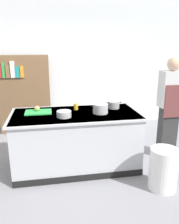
{
  "coord_description": "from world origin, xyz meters",
  "views": [
    {
      "loc": [
        -0.39,
        -3.34,
        1.91
      ],
      "look_at": [
        0.25,
        0.2,
        0.85
      ],
      "focal_mm": 36.76,
      "sensor_mm": 36.0,
      "label": 1
    }
  ],
  "objects_px": {
    "stock_pot": "(100,109)",
    "juice_cup": "(76,107)",
    "mixing_bowl": "(64,114)",
    "person_chef": "(170,106)",
    "bookshelf": "(25,94)",
    "sauce_pan": "(114,105)",
    "onion": "(37,108)",
    "trash_bin": "(163,169)"
  },
  "relations": [
    {
      "from": "stock_pot",
      "to": "bookshelf",
      "type": "height_order",
      "value": "bookshelf"
    },
    {
      "from": "sauce_pan",
      "to": "person_chef",
      "type": "xyz_separation_m",
      "value": [
        0.96,
        -0.08,
        -0.04
      ]
    },
    {
      "from": "stock_pot",
      "to": "bookshelf",
      "type": "distance_m",
      "value": 2.26
    },
    {
      "from": "juice_cup",
      "to": "bookshelf",
      "type": "distance_m",
      "value": 1.86
    },
    {
      "from": "stock_pot",
      "to": "trash_bin",
      "type": "bearing_deg",
      "value": -46.46
    },
    {
      "from": "mixing_bowl",
      "to": "trash_bin",
      "type": "height_order",
      "value": "mixing_bowl"
    },
    {
      "from": "mixing_bowl",
      "to": "onion",
      "type": "bearing_deg",
      "value": 140.15
    },
    {
      "from": "sauce_pan",
      "to": "mixing_bowl",
      "type": "height_order",
      "value": "sauce_pan"
    },
    {
      "from": "bookshelf",
      "to": "onion",
      "type": "bearing_deg",
      "value": -78.32
    },
    {
      "from": "onion",
      "to": "stock_pot",
      "type": "bearing_deg",
      "value": -13.3
    },
    {
      "from": "mixing_bowl",
      "to": "person_chef",
      "type": "height_order",
      "value": "person_chef"
    },
    {
      "from": "person_chef",
      "to": "onion",
      "type": "bearing_deg",
      "value": 86.56
    },
    {
      "from": "stock_pot",
      "to": "juice_cup",
      "type": "bearing_deg",
      "value": 143.31
    },
    {
      "from": "sauce_pan",
      "to": "juice_cup",
      "type": "distance_m",
      "value": 0.62
    },
    {
      "from": "mixing_bowl",
      "to": "juice_cup",
      "type": "xyz_separation_m",
      "value": [
        0.22,
        0.36,
        0.0
      ]
    },
    {
      "from": "trash_bin",
      "to": "person_chef",
      "type": "height_order",
      "value": "person_chef"
    },
    {
      "from": "onion",
      "to": "trash_bin",
      "type": "distance_m",
      "value": 2.04
    },
    {
      "from": "onion",
      "to": "sauce_pan",
      "type": "height_order",
      "value": "sauce_pan"
    },
    {
      "from": "stock_pot",
      "to": "bookshelf",
      "type": "bearing_deg",
      "value": 124.89
    },
    {
      "from": "sauce_pan",
      "to": "person_chef",
      "type": "distance_m",
      "value": 0.97
    },
    {
      "from": "mixing_bowl",
      "to": "trash_bin",
      "type": "xyz_separation_m",
      "value": [
        1.28,
        -0.65,
        -0.65
      ]
    },
    {
      "from": "trash_bin",
      "to": "bookshelf",
      "type": "height_order",
      "value": "bookshelf"
    },
    {
      "from": "juice_cup",
      "to": "person_chef",
      "type": "height_order",
      "value": "person_chef"
    },
    {
      "from": "onion",
      "to": "person_chef",
      "type": "distance_m",
      "value": 2.2
    },
    {
      "from": "stock_pot",
      "to": "juice_cup",
      "type": "xyz_separation_m",
      "value": [
        -0.35,
        0.26,
        -0.02
      ]
    },
    {
      "from": "sauce_pan",
      "to": "mixing_bowl",
      "type": "bearing_deg",
      "value": -158.07
    },
    {
      "from": "trash_bin",
      "to": "mixing_bowl",
      "type": "bearing_deg",
      "value": 153.09
    },
    {
      "from": "mixing_bowl",
      "to": "person_chef",
      "type": "xyz_separation_m",
      "value": [
        1.8,
        0.26,
        -0.03
      ]
    },
    {
      "from": "trash_bin",
      "to": "bookshelf",
      "type": "bearing_deg",
      "value": 127.6
    },
    {
      "from": "sauce_pan",
      "to": "juice_cup",
      "type": "bearing_deg",
      "value": 178.01
    },
    {
      "from": "sauce_pan",
      "to": "juice_cup",
      "type": "xyz_separation_m",
      "value": [
        -0.62,
        0.02,
        -0.01
      ]
    },
    {
      "from": "onion",
      "to": "person_chef",
      "type": "xyz_separation_m",
      "value": [
        2.2,
        -0.07,
        -0.05
      ]
    },
    {
      "from": "person_chef",
      "to": "bookshelf",
      "type": "xyz_separation_m",
      "value": [
        -2.53,
        1.69,
        -0.06
      ]
    },
    {
      "from": "sauce_pan",
      "to": "person_chef",
      "type": "bearing_deg",
      "value": -4.61
    },
    {
      "from": "juice_cup",
      "to": "mixing_bowl",
      "type": "bearing_deg",
      "value": -121.02
    },
    {
      "from": "sauce_pan",
      "to": "mixing_bowl",
      "type": "xyz_separation_m",
      "value": [
        -0.84,
        -0.34,
        -0.01
      ]
    },
    {
      "from": "sauce_pan",
      "to": "bookshelf",
      "type": "xyz_separation_m",
      "value": [
        -1.57,
        1.62,
        -0.1
      ]
    },
    {
      "from": "sauce_pan",
      "to": "juice_cup",
      "type": "relative_size",
      "value": 2.51
    },
    {
      "from": "onion",
      "to": "sauce_pan",
      "type": "distance_m",
      "value": 1.23
    },
    {
      "from": "stock_pot",
      "to": "sauce_pan",
      "type": "xyz_separation_m",
      "value": [
        0.28,
        0.24,
        -0.02
      ]
    },
    {
      "from": "bookshelf",
      "to": "trash_bin",
      "type": "bearing_deg",
      "value": -52.4
    },
    {
      "from": "mixing_bowl",
      "to": "stock_pot",
      "type": "bearing_deg",
      "value": 10.25
    }
  ]
}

